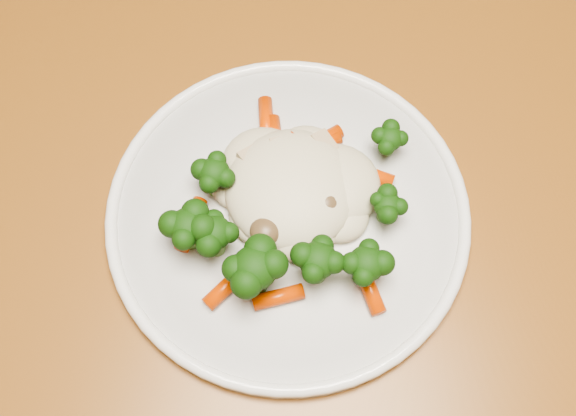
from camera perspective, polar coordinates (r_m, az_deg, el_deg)
name	(u,v)px	position (r m, az deg, el deg)	size (l,w,h in m)	color
dining_table	(172,304)	(0.67, -9.14, -7.49)	(1.30, 0.94, 0.75)	#915821
plate	(288,215)	(0.58, 0.00, -0.58)	(0.29, 0.29, 0.01)	white
meal	(285,208)	(0.55, -0.27, -0.02)	(0.18, 0.19, 0.05)	beige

